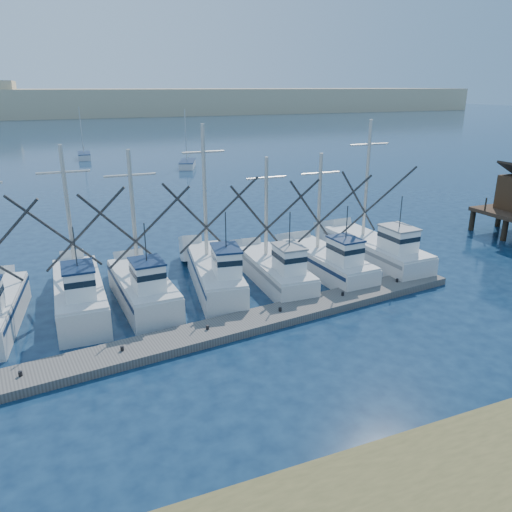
% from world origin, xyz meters
% --- Properties ---
extents(ground, '(500.00, 500.00, 0.00)m').
position_xyz_m(ground, '(0.00, 0.00, 0.00)').
color(ground, '#0B1D34').
rests_on(ground, ground).
extents(floating_dock, '(29.92, 5.54, 0.40)m').
position_xyz_m(floating_dock, '(-6.81, 5.75, 0.20)').
color(floating_dock, '#615C56').
rests_on(floating_dock, ground).
extents(dune_ridge, '(360.00, 60.00, 10.00)m').
position_xyz_m(dune_ridge, '(0.00, 210.00, 5.00)').
color(dune_ridge, tan).
rests_on(dune_ridge, ground).
extents(trawler_fleet, '(29.31, 8.81, 9.20)m').
position_xyz_m(trawler_fleet, '(-6.99, 10.76, 0.97)').
color(trawler_fleet, silver).
rests_on(trawler_fleet, ground).
extents(sailboat_near, '(3.76, 6.00, 8.10)m').
position_xyz_m(sailboat_near, '(6.04, 55.98, 0.49)').
color(sailboat_near, silver).
rests_on(sailboat_near, ground).
extents(sailboat_far, '(2.10, 5.34, 8.10)m').
position_xyz_m(sailboat_far, '(-6.92, 71.02, 0.50)').
color(sailboat_far, silver).
rests_on(sailboat_far, ground).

